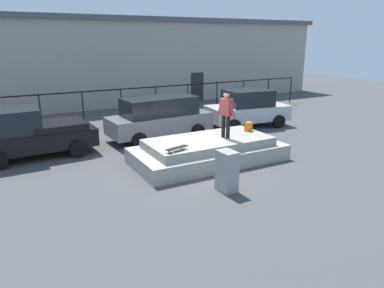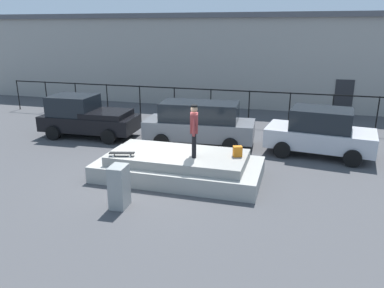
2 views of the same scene
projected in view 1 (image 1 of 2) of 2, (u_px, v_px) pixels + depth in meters
The scene contains 11 objects.
ground_plane at pixel (194, 166), 12.49m from camera, with size 60.00×60.00×0.00m, color #424244.
concrete_ledge at pixel (209, 151), 12.89m from camera, with size 5.44×2.64×0.85m.
skateboarder at pixel (226, 111), 12.60m from camera, with size 0.34×0.86×1.68m.
skateboard at pixel (177, 148), 11.31m from camera, with size 0.84×0.40×0.12m.
backpack at pixel (248, 127), 13.78m from camera, with size 0.28×0.20×0.34m, color orange.
car_black_pickup_near at pixel (29, 133), 13.17m from camera, with size 4.40×2.19×1.87m.
car_grey_hatchback_mid at pixel (160, 117), 15.72m from camera, with size 4.68×2.22×1.84m.
car_silver_sedan_far at pixel (247, 108), 18.02m from camera, with size 4.25×2.53×1.84m.
utility_box at pixel (227, 171), 10.29m from camera, with size 0.44×0.60×1.21m, color gray.
fence_row at pixel (121, 99), 18.79m from camera, with size 24.06×0.06×1.78m.
warehouse_building at pixel (86, 61), 24.57m from camera, with size 35.01×7.28×5.66m.
Camera 1 is at (-5.74, -10.27, 4.27)m, focal length 33.37 mm.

